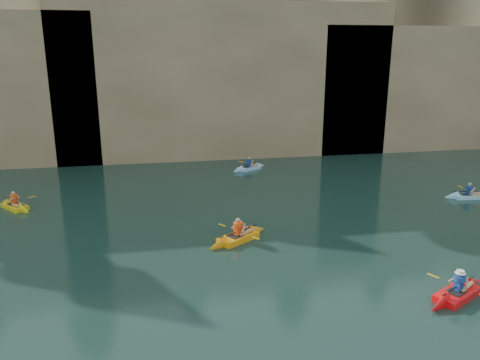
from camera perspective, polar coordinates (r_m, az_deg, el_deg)
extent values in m
plane|color=black|center=(14.22, 5.52, -17.63)|extent=(160.00, 160.00, 0.00)
cube|color=tan|center=(41.56, -6.04, 13.13)|extent=(70.00, 16.00, 12.00)
cube|color=tan|center=(34.48, -1.57, 12.20)|extent=(24.00, 2.40, 11.40)
cube|color=tan|center=(42.56, 26.56, 10.20)|extent=(26.00, 2.40, 9.84)
cube|color=black|center=(33.90, -11.43, 4.84)|extent=(3.50, 1.00, 3.20)
cube|color=black|center=(36.37, 11.27, 6.62)|extent=(5.00, 1.00, 4.50)
cube|color=red|center=(17.14, 24.99, -12.43)|extent=(2.53, 1.84, 0.28)
cone|color=red|center=(18.10, 26.68, -11.12)|extent=(1.11, 1.06, 0.74)
cone|color=red|center=(16.21, 23.08, -13.87)|extent=(1.11, 1.06, 0.74)
cube|color=black|center=(16.97, 24.80, -12.28)|extent=(0.70, 0.66, 0.04)
cube|color=#1B4198|center=(16.98, 25.14, -11.29)|extent=(0.38, 0.33, 0.47)
sphere|color=tan|center=(16.84, 25.27, -10.26)|extent=(0.20, 0.20, 0.20)
cylinder|color=black|center=(17.02, 25.10, -11.59)|extent=(1.75, 0.96, 0.04)
cube|color=gold|center=(17.36, 22.48, -10.74)|extent=(0.27, 0.41, 0.02)
cylinder|color=white|center=(16.82, 25.29, -10.15)|extent=(0.34, 0.34, 0.09)
cube|color=orange|center=(19.85, -0.23, -7.01)|extent=(2.52, 2.04, 0.27)
cone|color=orange|center=(20.63, 2.14, -6.12)|extent=(1.15, 1.11, 0.75)
cone|color=orange|center=(19.11, -2.79, -7.96)|extent=(1.15, 1.11, 0.75)
cube|color=black|center=(19.71, -0.54, -6.84)|extent=(0.72, 0.69, 0.04)
cube|color=#FB4815|center=(19.70, -0.23, -5.94)|extent=(0.41, 0.37, 0.50)
sphere|color=tan|center=(19.57, -0.23, -4.96)|extent=(0.21, 0.21, 0.21)
cylinder|color=black|center=(19.74, -0.23, -6.27)|extent=(1.86, 1.26, 0.04)
cube|color=gold|center=(20.43, -2.20, -5.51)|extent=(0.30, 0.39, 0.02)
cube|color=gold|center=(19.09, 1.89, -7.07)|extent=(0.30, 0.39, 0.02)
cube|color=#98D8FF|center=(28.19, 26.07, -1.76)|extent=(2.17, 0.90, 0.24)
cone|color=#98D8FF|center=(27.69, 24.30, -1.84)|extent=(0.81, 0.73, 0.65)
cube|color=black|center=(28.09, 25.83, -1.60)|extent=(0.59, 0.46, 0.04)
cube|color=navy|center=(28.09, 26.15, -1.09)|extent=(0.32, 0.22, 0.44)
sphere|color=tan|center=(28.01, 26.23, -0.48)|extent=(0.18, 0.18, 0.18)
cylinder|color=black|center=(28.12, 26.13, -1.25)|extent=(1.93, 0.24, 0.04)
cube|color=gold|center=(28.83, 25.28, -0.76)|extent=(0.12, 0.43, 0.02)
cube|color=gold|center=(27.41, 27.04, -1.77)|extent=(0.12, 0.43, 0.02)
cube|color=gold|center=(26.27, -25.74, -2.90)|extent=(1.94, 2.09, 0.25)
cone|color=gold|center=(25.39, -24.74, -3.39)|extent=(1.01, 1.02, 0.69)
cone|color=gold|center=(27.15, -26.68, -2.45)|extent=(1.01, 1.02, 0.69)
cube|color=black|center=(26.37, -25.91, -2.63)|extent=(0.68, 0.70, 0.04)
cube|color=#DC4812|center=(26.16, -25.84, -2.15)|extent=(0.36, 0.37, 0.46)
sphere|color=tan|center=(26.07, -25.92, -1.45)|extent=(0.19, 0.19, 0.19)
cylinder|color=black|center=(26.19, -25.81, -2.35)|extent=(1.35, 1.57, 0.04)
cube|color=gold|center=(26.57, -24.05, -1.90)|extent=(0.37, 0.33, 0.02)
cube|color=#98CDFF|center=(31.34, 1.12, 1.50)|extent=(2.23, 1.65, 0.24)
cone|color=#98CDFF|center=(32.00, 2.51, 1.79)|extent=(0.99, 0.94, 0.65)
cone|color=#98CDFF|center=(30.70, -0.33, 1.20)|extent=(0.99, 0.94, 0.65)
cube|color=black|center=(31.22, 0.91, 1.62)|extent=(0.68, 0.62, 0.04)
cube|color=navy|center=(31.26, 1.12, 2.11)|extent=(0.35, 0.31, 0.43)
sphere|color=tan|center=(31.19, 1.13, 2.67)|extent=(0.18, 0.18, 0.18)
cylinder|color=black|center=(31.28, 1.12, 1.96)|extent=(1.70, 0.97, 0.04)
cube|color=gold|center=(31.91, 0.11, 2.25)|extent=(0.27, 0.41, 0.02)
cube|color=gold|center=(30.65, 2.18, 1.67)|extent=(0.27, 0.41, 0.02)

